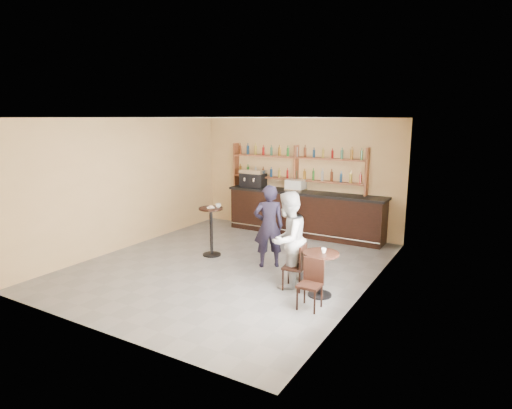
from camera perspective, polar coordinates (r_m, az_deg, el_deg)
The scene contains 23 objects.
floor at distance 9.57m, azimuth -3.49°, elevation -8.07°, with size 7.00×7.00×0.00m, color slate.
ceiling at distance 9.02m, azimuth -3.73°, elevation 11.48°, with size 7.00×7.00×0.00m, color white.
wall_back at distance 12.19m, azimuth 5.60°, elevation 3.88°, with size 7.00×7.00×0.00m, color #DAB47C.
wall_front at distance 6.61m, azimuth -20.75°, elevation -3.23°, with size 7.00×7.00×0.00m, color #DAB47C.
wall_left at distance 11.09m, azimuth -16.61°, elevation 2.72°, with size 7.00×7.00×0.00m, color #DAB47C.
wall_right at distance 7.92m, azimuth 14.75°, elevation -0.53°, with size 7.00×7.00×0.00m, color #DAB47C.
window_pane at distance 6.77m, azimuth 11.99°, elevation -1.52°, with size 2.00×2.00×0.00m, color white.
window_frame at distance 6.77m, azimuth 11.94°, elevation -1.52°, with size 0.04×1.70×2.10m, color black, non-canonical shape.
shelf_unit at distance 12.04m, azimuth 5.36°, elevation 4.80°, with size 4.00×0.26×1.40m, color brown, non-canonical shape.
liquor_bottles at distance 12.03m, azimuth 5.38°, elevation 5.61°, with size 3.68×0.10×1.00m, color #8C5919, non-canonical shape.
bar_counter at distance 11.89m, azimuth 6.47°, elevation -1.18°, with size 4.50×0.88×1.22m, color black, non-canonical shape.
espresso_machine at distance 12.48m, azimuth -0.38°, elevation 3.51°, with size 0.70×0.45×0.50m, color black, non-canonical shape.
pastry_case at distance 11.86m, azimuth 5.32°, elevation 2.57°, with size 0.51×0.41×0.31m, color silver, non-canonical shape.
pedestal_table at distance 10.10m, azimuth -5.98°, elevation -3.63°, with size 0.56×0.56×1.15m, color black, non-canonical shape.
napkin at distance 9.97m, azimuth -6.05°, elevation -0.42°, with size 0.18×0.18×0.00m, color white.
donut at distance 9.95m, azimuth -6.04°, elevation -0.30°, with size 0.12×0.12×0.04m, color #CB7D4A.
cup_pedestal at distance 9.96m, azimuth -5.07°, elevation -0.14°, with size 0.12×0.12×0.10m, color white.
man_main at distance 9.23m, azimuth 1.71°, elevation -2.91°, with size 0.66×0.43×1.81m, color black.
cafe_table at distance 7.94m, azimuth 8.57°, elevation -9.17°, with size 0.65×0.65×0.83m, color black, non-canonical shape.
cup_cafe at distance 7.77m, azimuth 9.01°, elevation -6.09°, with size 0.09×0.09×0.08m, color white.
chair_west at distance 8.17m, azimuth 5.09°, elevation -8.24°, with size 0.38×0.38×0.89m, color black, non-canonical shape.
chair_south at distance 7.40m, azimuth 7.18°, elevation -10.58°, with size 0.37×0.37×0.86m, color black, non-canonical shape.
patron_second at distance 8.17m, azimuth 4.24°, elevation -4.69°, with size 0.90×0.70×1.85m, color #A8A8AD.
Camera 1 is at (5.03, -7.49, 3.19)m, focal length 30.00 mm.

